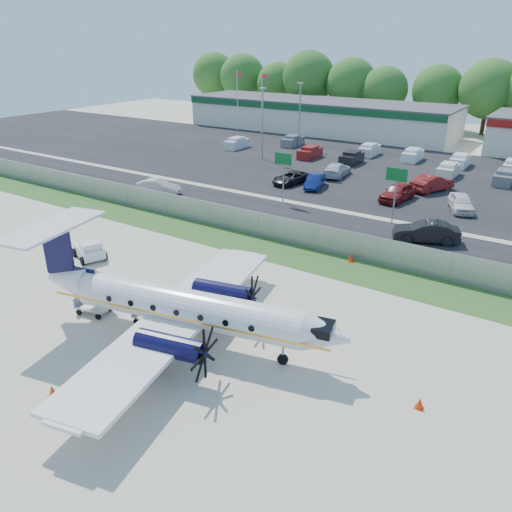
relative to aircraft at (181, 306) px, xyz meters
The scene contains 29 objects.
ground 2.41m from the aircraft, 95.25° to the left, with size 170.00×170.00×0.00m, color beige.
grass_verge 13.31m from the aircraft, 90.46° to the left, with size 170.00×4.00×0.02m, color #2D561E.
access_road 20.25m from the aircraft, 90.30° to the left, with size 170.00×8.00×0.02m, color black.
parking_lot 41.19m from the aircraft, 90.15° to the left, with size 170.00×32.00×0.02m, color black.
perimeter_fence 15.18m from the aircraft, 90.40° to the left, with size 120.00×0.06×1.99m.
building_west 67.57m from the aircraft, 110.90° to the left, with size 46.40×12.40×5.24m.
sign_left 25.42m from the aircraft, 108.63° to the left, with size 1.80×0.26×5.00m.
sign_mid 24.26m from the aircraft, 83.13° to the left, with size 1.80×0.26×5.00m.
flagpole_west 66.80m from the aircraft, 122.69° to the left, with size 1.06×0.12×10.00m.
flagpole_east 64.24m from the aircraft, 118.93° to the left, with size 1.06×0.12×10.00m.
light_pole_nw 44.11m from the aircraft, 117.19° to the left, with size 0.90×0.35×9.09m.
light_pole_sw 53.18m from the aircraft, 112.25° to the left, with size 0.90×0.35×9.09m.
tree_line 75.17m from the aircraft, 90.08° to the left, with size 112.00×6.00×14.00m, color #2A601C, non-canonical shape.
aircraft is the anchor object (origin of this frame).
pushback_tug 13.69m from the aircraft, 160.40° to the left, with size 2.99×2.64×1.40m.
baggage_cart_near 6.55m from the aircraft, behind, with size 2.13×1.53×1.02m.
baggage_cart_far 3.26m from the aircraft, behind, with size 1.83×1.16×0.94m.
cone_nose 12.22m from the aircraft, ahead, with size 0.38×0.38×0.54m.
cone_port_wing 7.11m from the aircraft, 106.19° to the right, with size 0.42×0.42×0.60m.
cone_starboard_wing 14.95m from the aircraft, 77.42° to the left, with size 0.44×0.44×0.62m.
road_car_west 28.23m from the aircraft, 136.10° to the left, with size 1.59×4.56×1.50m, color beige.
road_car_mid 22.36m from the aircraft, 72.82° to the left, with size 1.76×5.03×1.66m, color black.
parked_car_a 32.37m from the aircraft, 109.51° to the left, with size 2.24×4.86×1.35m, color black.
parked_car_b 31.49m from the aircraft, 104.47° to the left, with size 1.53×4.40×1.45m, color navy.
parked_car_c 30.86m from the aircraft, 87.96° to the left, with size 2.04×5.06×1.72m, color maroon.
parked_car_d 31.75m from the aircraft, 77.10° to the left, with size 1.85×4.60×1.57m, color silver.
parked_car_f 37.22m from the aircraft, 102.43° to the left, with size 2.19×5.38×1.56m, color silver.
parked_car_g 36.24m from the aircraft, 85.26° to the left, with size 1.80×5.17×1.70m, color maroon.
far_parking_rows 46.19m from the aircraft, 90.13° to the left, with size 56.00×10.00×1.60m, color gray, non-canonical shape.
Camera 1 is at (15.58, -17.74, 14.65)m, focal length 35.00 mm.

